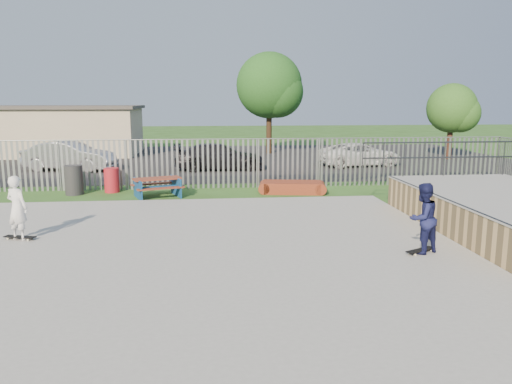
{
  "coord_description": "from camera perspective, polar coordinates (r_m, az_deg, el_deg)",
  "views": [
    {
      "loc": [
        1.52,
        -11.14,
        3.53
      ],
      "look_at": [
        2.85,
        2.0,
        1.1
      ],
      "focal_mm": 35.0,
      "sensor_mm": 36.0,
      "label": 1
    }
  ],
  "objects": [
    {
      "name": "ground",
      "position": [
        11.78,
        -13.04,
        -7.29
      ],
      "size": [
        120.0,
        120.0,
        0.0
      ],
      "primitive_type": "plane",
      "color": "#2D501B",
      "rests_on": "ground"
    },
    {
      "name": "concrete_slab",
      "position": [
        11.76,
        -13.05,
        -6.94
      ],
      "size": [
        15.0,
        12.0,
        0.15
      ],
      "primitive_type": "cube",
      "color": "#959590",
      "rests_on": "ground"
    },
    {
      "name": "quarter_pipe",
      "position": [
        14.86,
        26.86,
        -2.25
      ],
      "size": [
        5.5,
        7.05,
        2.19
      ],
      "color": "tan",
      "rests_on": "ground"
    },
    {
      "name": "fence",
      "position": [
        15.93,
        -7.59,
        1.2
      ],
      "size": [
        26.04,
        16.02,
        2.0
      ],
      "color": "gray",
      "rests_on": "ground"
    },
    {
      "name": "picnic_table",
      "position": [
        18.79,
        -11.22,
        0.54
      ],
      "size": [
        2.07,
        1.88,
        0.72
      ],
      "rotation": [
        0.0,
        0.0,
        0.33
      ],
      "color": "maroon",
      "rests_on": "ground"
    },
    {
      "name": "funbox",
      "position": [
        19.37,
        4.16,
        0.54
      ],
      "size": [
        2.3,
        1.42,
        0.43
      ],
      "rotation": [
        0.0,
        0.0,
        -0.17
      ],
      "color": "maroon",
      "rests_on": "ground"
    },
    {
      "name": "trash_bin_red",
      "position": [
        20.2,
        -16.16,
        1.31
      ],
      "size": [
        0.57,
        0.57,
        0.95
      ],
      "primitive_type": "cylinder",
      "color": "#B01B25",
      "rests_on": "ground"
    },
    {
      "name": "trash_bin_grey",
      "position": [
        20.11,
        -20.1,
        1.29
      ],
      "size": [
        0.67,
        0.67,
        1.12
      ],
      "primitive_type": "cylinder",
      "color": "#2A2A2D",
      "rests_on": "ground"
    },
    {
      "name": "parking_lot",
      "position": [
        30.38,
        -8.64,
        3.65
      ],
      "size": [
        40.0,
        18.0,
        0.02
      ],
      "primitive_type": "cube",
      "color": "black",
      "rests_on": "ground"
    },
    {
      "name": "car_silver",
      "position": [
        26.98,
        -20.53,
        3.89
      ],
      "size": [
        4.77,
        2.52,
        1.49
      ],
      "primitive_type": "imported",
      "rotation": [
        0.0,
        0.0,
        1.35
      ],
      "color": "silver",
      "rests_on": "parking_lot"
    },
    {
      "name": "car_dark",
      "position": [
        25.65,
        -4.17,
        4.04
      ],
      "size": [
        4.68,
        2.01,
        1.34
      ],
      "primitive_type": "imported",
      "rotation": [
        0.0,
        0.0,
        1.6
      ],
      "color": "black",
      "rests_on": "parking_lot"
    },
    {
      "name": "car_white",
      "position": [
        27.74,
        11.76,
        4.23
      ],
      "size": [
        4.74,
        2.74,
        1.24
      ],
      "primitive_type": "imported",
      "rotation": [
        0.0,
        0.0,
        1.73
      ],
      "color": "white",
      "rests_on": "parking_lot"
    },
    {
      "name": "building",
      "position": [
        35.49,
        -21.5,
        6.6
      ],
      "size": [
        10.4,
        6.4,
        3.2
      ],
      "color": "beige",
      "rests_on": "ground"
    },
    {
      "name": "tree_mid",
      "position": [
        33.55,
        1.52,
        12.07
      ],
      "size": [
        4.33,
        4.33,
        6.67
      ],
      "color": "#382516",
      "rests_on": "ground"
    },
    {
      "name": "tree_right",
      "position": [
        32.53,
        21.47,
        8.88
      ],
      "size": [
        2.95,
        2.95,
        4.55
      ],
      "color": "#44261B",
      "rests_on": "ground"
    },
    {
      "name": "skateboard_a",
      "position": [
        11.9,
        18.3,
        -6.43
      ],
      "size": [
        0.8,
        0.54,
        0.08
      ],
      "rotation": [
        0.0,
        0.0,
        0.47
      ],
      "color": "black",
      "rests_on": "concrete_slab"
    },
    {
      "name": "skateboard_b",
      "position": [
        13.67,
        -25.37,
        -4.75
      ],
      "size": [
        0.82,
        0.43,
        0.08
      ],
      "rotation": [
        0.0,
        0.0,
        -0.3
      ],
      "color": "black",
      "rests_on": "concrete_slab"
    },
    {
      "name": "skater_navy",
      "position": [
        11.7,
        18.51,
        -2.87
      ],
      "size": [
        0.96,
        0.89,
        1.59
      ],
      "primitive_type": "imported",
      "rotation": [
        0.0,
        0.0,
        3.61
      ],
      "color": "#161946",
      "rests_on": "concrete_slab"
    },
    {
      "name": "skater_white",
      "position": [
        13.5,
        -25.62,
        -1.64
      ],
      "size": [
        0.69,
        0.61,
        1.59
      ],
      "primitive_type": "imported",
      "rotation": [
        0.0,
        0.0,
        2.66
      ],
      "color": "white",
      "rests_on": "concrete_slab"
    }
  ]
}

